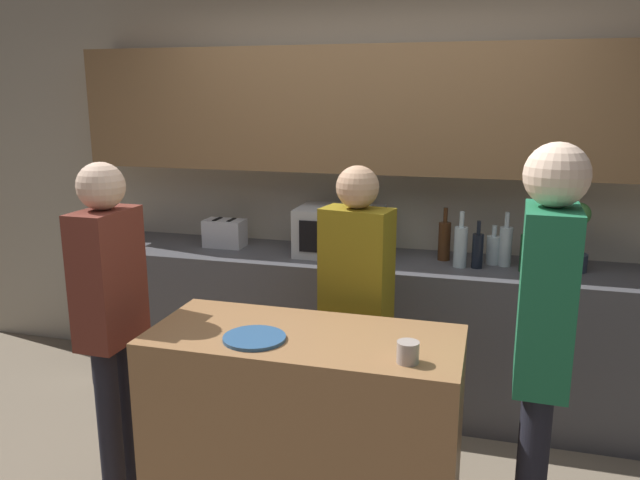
# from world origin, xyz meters

# --- Properties ---
(back_wall) EXTENTS (6.40, 0.40, 2.70)m
(back_wall) POSITION_xyz_m (0.00, 1.66, 1.54)
(back_wall) COLOR #B2A893
(back_wall) RESTS_ON ground_plane
(back_counter) EXTENTS (3.60, 0.62, 0.93)m
(back_counter) POSITION_xyz_m (0.00, 1.39, 0.47)
(back_counter) COLOR #4C4C51
(back_counter) RESTS_ON ground_plane
(kitchen_island) EXTENTS (1.32, 0.59, 0.94)m
(kitchen_island) POSITION_xyz_m (0.01, 0.09, 0.47)
(kitchen_island) COLOR #996B42
(kitchen_island) RESTS_ON ground_plane
(microwave) EXTENTS (0.52, 0.39, 0.30)m
(microwave) POSITION_xyz_m (-0.16, 1.43, 1.08)
(microwave) COLOR #B7BABC
(microwave) RESTS_ON back_counter
(toaster) EXTENTS (0.26, 0.16, 0.18)m
(toaster) POSITION_xyz_m (-0.94, 1.43, 1.03)
(toaster) COLOR silver
(toaster) RESTS_ON back_counter
(potted_plant) EXTENTS (0.14, 0.14, 0.39)m
(potted_plant) POSITION_xyz_m (1.21, 1.43, 1.13)
(potted_plant) COLOR #333D4C
(potted_plant) RESTS_ON back_counter
(bottle_0) EXTENTS (0.07, 0.07, 0.32)m
(bottle_0) POSITION_xyz_m (0.48, 1.47, 1.06)
(bottle_0) COLOR #472814
(bottle_0) RESTS_ON back_counter
(bottle_1) EXTENTS (0.08, 0.08, 0.33)m
(bottle_1) POSITION_xyz_m (0.58, 1.34, 1.06)
(bottle_1) COLOR silver
(bottle_1) RESTS_ON back_counter
(bottle_2) EXTENTS (0.06, 0.06, 0.28)m
(bottle_2) POSITION_xyz_m (0.68, 1.35, 1.04)
(bottle_2) COLOR black
(bottle_2) RESTS_ON back_counter
(bottle_3) EXTENTS (0.08, 0.08, 0.23)m
(bottle_3) POSITION_xyz_m (0.76, 1.46, 1.02)
(bottle_3) COLOR silver
(bottle_3) RESTS_ON back_counter
(bottle_4) EXTENTS (0.08, 0.08, 0.32)m
(bottle_4) POSITION_xyz_m (0.83, 1.44, 1.06)
(bottle_4) COLOR silver
(bottle_4) RESTS_ON back_counter
(bottle_5) EXTENTS (0.06, 0.06, 0.30)m
(bottle_5) POSITION_xyz_m (0.94, 1.34, 1.05)
(bottle_5) COLOR #194723
(bottle_5) RESTS_ON back_counter
(bottle_6) EXTENTS (0.07, 0.07, 0.22)m
(bottle_6) POSITION_xyz_m (1.02, 1.42, 1.02)
(bottle_6) COLOR #194723
(bottle_6) RESTS_ON back_counter
(plate_on_island) EXTENTS (0.26, 0.26, 0.01)m
(plate_on_island) POSITION_xyz_m (-0.17, -0.02, 0.94)
(plate_on_island) COLOR #2D5684
(plate_on_island) RESTS_ON kitchen_island
(cup_0) EXTENTS (0.09, 0.09, 0.08)m
(cup_0) POSITION_xyz_m (0.47, -0.07, 0.98)
(cup_0) COLOR #AA9B93
(cup_0) RESTS_ON kitchen_island
(person_left) EXTENTS (0.21, 0.34, 1.63)m
(person_left) POSITION_xyz_m (-0.93, 0.11, 0.97)
(person_left) COLOR black
(person_left) RESTS_ON ground_plane
(person_center) EXTENTS (0.37, 0.25, 1.59)m
(person_center) POSITION_xyz_m (0.11, 0.65, 0.94)
(person_center) COLOR black
(person_center) RESTS_ON ground_plane
(person_right) EXTENTS (0.23, 0.35, 1.76)m
(person_right) POSITION_xyz_m (0.95, 0.06, 1.06)
(person_right) COLOR black
(person_right) RESTS_ON ground_plane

